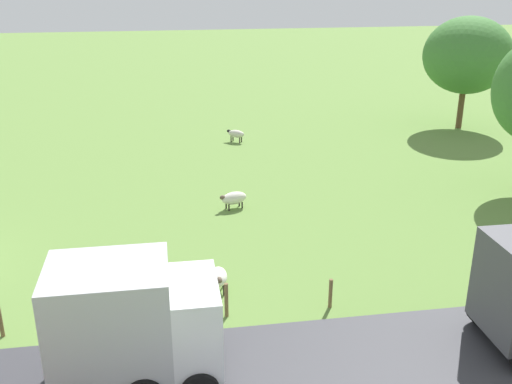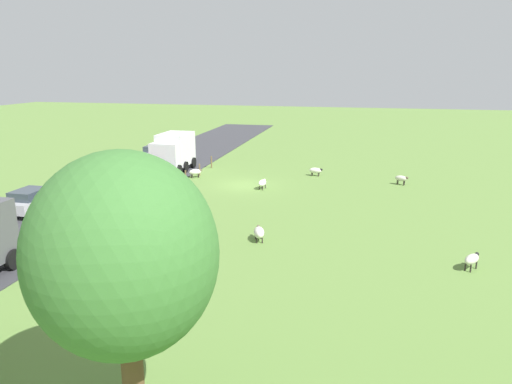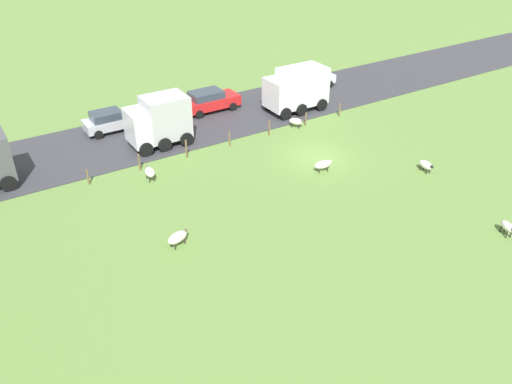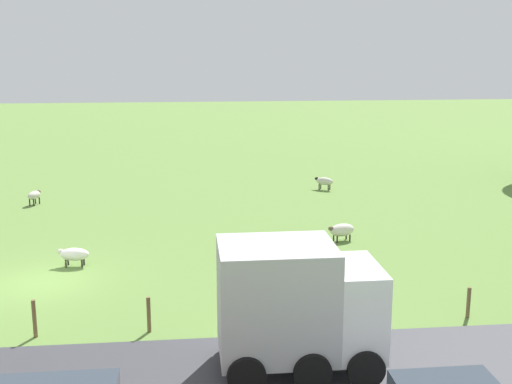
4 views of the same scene
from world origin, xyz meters
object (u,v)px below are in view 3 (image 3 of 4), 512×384
sheep_2 (150,172)px  truck_0 (159,120)px  sheep_0 (296,121)px  sheep_5 (178,237)px  car_6 (110,121)px  car_2 (310,79)px  sheep_1 (426,165)px  sheep_4 (323,165)px  truck_2 (297,88)px  sheep_3 (508,227)px  car_4 (209,100)px

sheep_2 → truck_0: (4.26, -2.57, 1.29)m
sheep_0 → sheep_5: (-8.63, 13.65, 0.00)m
car_6 → sheep_0: bearing=-119.1°
car_2 → sheep_0: bearing=135.9°
sheep_1 → sheep_4: bearing=57.3°
car_2 → sheep_2: bearing=113.2°
sheep_1 → truck_2: 12.81m
truck_0 → truck_2: size_ratio=0.85×
truck_0 → car_6: (4.01, 2.27, -0.97)m
truck_0 → truck_2: 11.72m
car_6 → sheep_3: bearing=-150.7°
car_6 → car_2: bearing=-91.3°
sheep_3 → truck_0: bearing=29.2°
sheep_4 → truck_0: (9.07, 7.16, 1.36)m
sheep_4 → car_2: bearing=-34.2°
sheep_1 → sheep_4: (3.53, 5.50, -0.00)m
sheep_3 → truck_0: (19.62, 10.97, 1.31)m
sheep_0 → truck_2: 3.68m
sheep_4 → car_6: size_ratio=0.33×
car_4 → sheep_2: bearing=133.5°
truck_0 → car_6: bearing=29.5°
sheep_3 → truck_2: size_ratio=0.23×
truck_0 → car_6: 4.71m
sheep_4 → car_4: car_4 is taller
sheep_0 → car_6: 13.72m
sheep_1 → sheep_4: size_ratio=0.94×
sheep_1 → sheep_4: sheep_4 is taller
truck_0 → car_2: 16.22m
sheep_3 → sheep_0: bearing=4.3°
sheep_1 → sheep_2: size_ratio=1.12×
sheep_0 → car_2: car_2 is taller
truck_2 → car_2: (3.50, -4.07, -0.96)m
sheep_3 → car_4: car_4 is taller
truck_0 → car_4: truck_0 is taller
sheep_4 → truck_0: truck_0 is taller
car_4 → car_6: bearing=87.2°
sheep_4 → sheep_3: bearing=-160.1°
sheep_5 → car_4: 17.79m
sheep_2 → sheep_5: bearing=168.9°
truck_0 → car_6: truck_0 is taller
sheep_2 → car_4: 11.46m
sheep_5 → truck_2: 19.42m
car_6 → sheep_1: bearing=-138.1°
sheep_3 → car_6: 27.09m
truck_0 → truck_2: truck_0 is taller
sheep_1 → truck_0: (12.60, 12.66, 1.36)m
sheep_1 → car_6: size_ratio=0.31×
sheep_2 → car_6: (8.28, -0.30, 0.32)m
sheep_4 → sheep_5: 11.32m
truck_0 → sheep_0: bearing=-105.3°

